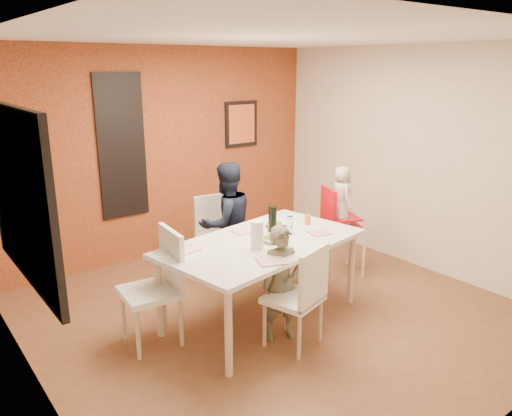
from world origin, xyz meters
TOP-DOWN VIEW (x-y plane):
  - ground at (0.00, 0.00)m, footprint 4.50×4.50m
  - ceiling at (0.00, 0.00)m, footprint 4.50×4.50m
  - wall_back at (0.00, 2.25)m, footprint 4.50×0.02m
  - wall_front at (0.00, -2.25)m, footprint 4.50×0.02m
  - wall_left at (-2.25, 0.00)m, footprint 0.02×4.50m
  - wall_right at (2.25, 0.00)m, footprint 0.02×4.50m
  - brick_accent_wall at (0.00, 2.23)m, footprint 4.50×0.02m
  - picture_window_frame at (-2.22, 0.20)m, footprint 0.05×1.70m
  - picture_window_pane at (-2.21, 0.20)m, footprint 0.02×1.55m
  - glassblock_strip at (-0.60, 2.21)m, footprint 0.55×0.03m
  - glassblock_surround at (-0.60, 2.21)m, footprint 0.60×0.03m
  - art_print_frame at (1.20, 2.21)m, footprint 0.54×0.03m
  - art_print_canvas at (1.20, 2.19)m, footprint 0.44×0.01m
  - dining_table at (-0.17, -0.02)m, footprint 2.13×1.40m
  - chair_near at (-0.23, -0.66)m, footprint 0.55×0.55m
  - chair_far at (0.07, 1.17)m, footprint 0.52×0.52m
  - chair_left at (-1.16, 0.22)m, footprint 0.53×0.53m
  - high_chair at (1.22, 0.31)m, footprint 0.58×0.58m
  - child_near at (-0.26, -0.42)m, footprint 0.46×0.37m
  - child_far at (0.06, 0.93)m, footprint 0.71×0.56m
  - toddler at (1.25, 0.29)m, footprint 0.32×0.39m
  - plate_near_left at (-0.43, -0.48)m, footprint 0.30×0.30m
  - plate_far_mid at (-0.16, 0.31)m, footprint 0.24×0.24m
  - plate_near_right at (0.43, -0.19)m, footprint 0.24×0.24m
  - plate_far_left at (-0.89, 0.21)m, footprint 0.25×0.25m
  - salad_bowl_a at (-0.11, -0.09)m, footprint 0.24×0.24m
  - salad_bowl_b at (0.21, 0.24)m, footprint 0.22×0.22m
  - wine_bottle at (-0.01, 0.02)m, footprint 0.08×0.08m
  - wine_glass_a at (-0.08, -0.23)m, footprint 0.07×0.07m
  - wine_glass_b at (0.19, -0.01)m, footprint 0.06×0.06m
  - paper_towel_roll at (-0.34, -0.15)m, footprint 0.12×0.12m
  - condiment_red at (0.00, -0.06)m, footprint 0.04×0.04m
  - condiment_green at (0.01, -0.03)m, footprint 0.04×0.04m
  - condiment_brown at (-0.04, 0.04)m, footprint 0.04×0.04m
  - sippy_cup at (0.53, 0.09)m, footprint 0.06×0.06m

SIDE VIEW (x-z plane):
  - ground at x=0.00m, z-range 0.00..0.00m
  - chair_near at x=-0.23m, z-range 0.06..1.02m
  - chair_far at x=0.07m, z-range 0.06..1.03m
  - child_near at x=-0.26m, z-range 0.00..1.09m
  - chair_left at x=-1.16m, z-range 0.06..1.12m
  - high_chair at x=1.22m, z-range 0.11..1.19m
  - child_far at x=0.06m, z-range 0.00..1.42m
  - dining_table at x=-0.17m, z-range 0.34..1.16m
  - plate_near_right at x=0.43m, z-range 0.82..0.83m
  - plate_far_mid at x=-0.16m, z-range 0.82..0.83m
  - plate_far_left at x=-0.89m, z-range 0.82..0.83m
  - plate_near_left at x=-0.43m, z-range 0.82..0.84m
  - salad_bowl_a at x=-0.11m, z-range 0.82..0.88m
  - salad_bowl_b at x=0.21m, z-range 0.82..0.88m
  - sippy_cup at x=0.53m, z-range 0.82..0.93m
  - condiment_red at x=0.00m, z-range 0.82..0.96m
  - condiment_green at x=0.01m, z-range 0.82..0.96m
  - condiment_brown at x=-0.04m, z-range 0.82..0.97m
  - wine_glass_b at x=0.19m, z-range 0.82..1.00m
  - wine_glass_a at x=-0.08m, z-range 0.82..1.01m
  - paper_towel_roll at x=-0.34m, z-range 0.82..1.09m
  - wine_bottle at x=-0.01m, z-range 0.82..1.13m
  - toddler at x=1.25m, z-range 0.64..1.33m
  - wall_back at x=0.00m, z-range 0.00..2.70m
  - wall_front at x=0.00m, z-range 0.00..2.70m
  - wall_left at x=-2.25m, z-range 0.00..2.70m
  - wall_right at x=2.25m, z-range 0.00..2.70m
  - brick_accent_wall at x=0.00m, z-range 0.00..2.70m
  - glassblock_strip at x=-0.60m, z-range 0.65..2.35m
  - glassblock_surround at x=-0.60m, z-range 0.62..2.38m
  - picture_window_frame at x=-2.22m, z-range 0.90..2.20m
  - picture_window_pane at x=-2.21m, z-range 0.98..2.12m
  - art_print_frame at x=1.20m, z-range 1.33..1.97m
  - art_print_canvas at x=1.20m, z-range 1.38..1.92m
  - ceiling at x=0.00m, z-range 2.69..2.71m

